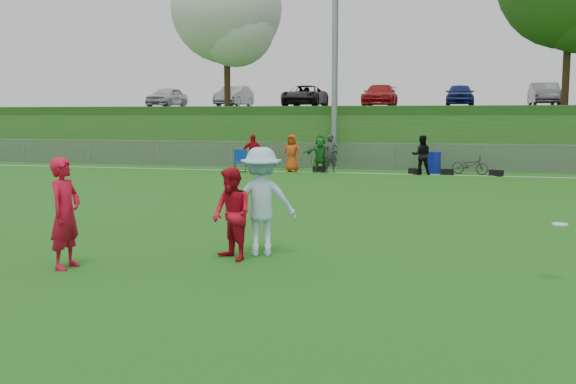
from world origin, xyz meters
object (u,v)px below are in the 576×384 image
(player_red_left, at_px, (65,213))
(recycling_bin, at_px, (433,162))
(bicycle, at_px, (470,165))
(player_blue, at_px, (261,202))
(frisbee, at_px, (560,224))
(player_red_center, at_px, (232,214))

(player_red_left, height_order, recycling_bin, player_red_left)
(bicycle, bearing_deg, player_blue, -178.43)
(player_blue, relative_size, frisbee, 8.26)
(player_blue, distance_m, frisbee, 5.05)
(player_red_center, relative_size, player_blue, 0.83)
(player_red_center, bearing_deg, player_red_left, -114.50)
(player_red_center, xyz_separation_m, frisbee, (5.40, -0.18, 0.07))
(recycling_bin, distance_m, bicycle, 1.58)
(frisbee, distance_m, bicycle, 18.45)
(player_blue, bearing_deg, recycling_bin, -117.40)
(player_red_center, relative_size, frisbee, 6.86)
(frisbee, relative_size, recycling_bin, 0.25)
(player_red_center, distance_m, recycling_bin, 18.70)
(player_blue, distance_m, recycling_bin, 18.13)
(recycling_bin, bearing_deg, bicycle, -7.27)
(recycling_bin, bearing_deg, player_red_left, -105.63)
(player_red_left, bearing_deg, frisbee, -81.74)
(player_red_center, xyz_separation_m, player_blue, (0.39, 0.52, 0.17))
(player_red_left, distance_m, player_red_center, 2.81)
(player_blue, relative_size, recycling_bin, 2.10)
(frisbee, height_order, recycling_bin, recycling_bin)
(bicycle, bearing_deg, player_red_center, -179.23)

